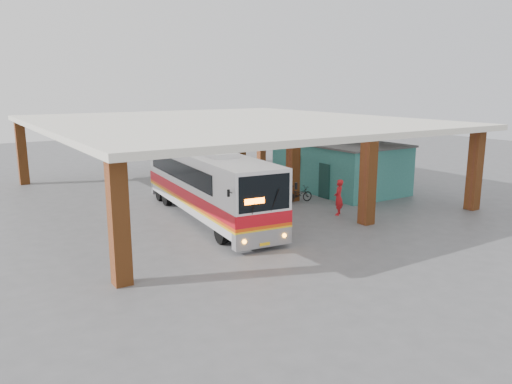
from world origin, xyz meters
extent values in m
plane|color=#515154|center=(0.00, 0.00, 0.00)|extent=(90.00, 90.00, 0.00)
cube|color=brown|center=(3.00, -3.00, 2.17)|extent=(0.60, 0.60, 4.35)
cube|color=brown|center=(3.00, 3.00, 2.17)|extent=(0.60, 0.60, 4.35)
cube|color=brown|center=(3.00, 9.00, 2.17)|extent=(0.60, 0.60, 4.35)
cube|color=brown|center=(-9.50, -4.00, 2.17)|extent=(0.60, 0.60, 4.35)
cube|color=brown|center=(-9.50, 17.00, 2.17)|extent=(0.60, 0.60, 4.35)
cube|color=brown|center=(10.00, -4.00, 2.17)|extent=(0.60, 0.60, 4.35)
cube|color=brown|center=(10.00, 17.00, 2.17)|extent=(0.60, 0.60, 4.35)
cube|color=silver|center=(0.50, 6.50, 4.50)|extent=(21.00, 23.00, 0.30)
cube|color=#2C6E68|center=(7.50, 4.00, 1.50)|extent=(5.00, 8.00, 3.00)
cube|color=#494949|center=(7.50, 4.00, 3.05)|extent=(5.20, 8.20, 0.12)
cube|color=#12342F|center=(4.98, 2.50, 1.05)|extent=(0.08, 0.95, 2.10)
cube|color=black|center=(4.98, 5.50, 1.80)|extent=(0.08, 1.20, 1.00)
cube|color=black|center=(4.95, 5.50, 1.80)|extent=(0.04, 1.30, 1.10)
cube|color=silver|center=(-2.96, 2.24, 1.94)|extent=(3.74, 12.42, 2.85)
cube|color=silver|center=(-3.06, 1.22, 3.47)|extent=(1.52, 3.16, 0.25)
cube|color=gray|center=(-3.54, -3.67, 0.56)|extent=(2.60, 0.66, 0.71)
cube|color=red|center=(-2.96, 2.24, 1.38)|extent=(3.78, 12.43, 0.51)
cube|color=#E4470C|center=(-2.96, 2.24, 1.05)|extent=(3.78, 12.43, 0.13)
cube|color=yellow|center=(-2.96, 2.24, 0.94)|extent=(3.78, 12.43, 0.10)
cube|color=black|center=(-3.56, -3.81, 2.47)|extent=(2.30, 0.33, 1.48)
cube|color=black|center=(-4.15, 3.17, 2.45)|extent=(0.96, 9.13, 0.92)
cube|color=black|center=(-1.60, 2.92, 2.45)|extent=(0.96, 9.13, 0.92)
cube|color=#FF5905|center=(-4.02, -3.82, 2.19)|extent=(0.87, 0.14, 0.22)
sphere|color=orange|center=(-4.48, -3.79, 0.59)|extent=(0.18, 0.18, 0.18)
sphere|color=orange|center=(-2.65, -3.97, 0.59)|extent=(0.18, 0.18, 0.18)
cube|color=yellow|center=(-3.56, -3.89, 0.36)|extent=(0.46, 0.08, 0.12)
cylinder|color=black|center=(-4.47, -1.91, 0.51)|extent=(0.43, 1.05, 1.02)
cylinder|color=black|center=(-2.29, -2.13, 0.51)|extent=(0.43, 1.05, 1.02)
cylinder|color=black|center=(-3.69, 5.89, 0.51)|extent=(0.43, 1.05, 1.02)
cylinder|color=black|center=(-1.52, 5.68, 0.51)|extent=(0.43, 1.05, 1.02)
cylinder|color=black|center=(-3.56, 7.21, 0.51)|extent=(0.43, 1.05, 1.02)
cylinder|color=black|center=(-1.38, 7.00, 0.51)|extent=(0.43, 1.05, 1.02)
imported|color=black|center=(3.05, 2.48, 0.46)|extent=(1.81, 0.83, 0.92)
imported|color=red|center=(3.03, -0.94, 0.94)|extent=(0.81, 0.79, 1.88)
cube|color=red|center=(4.44, 5.50, 0.21)|extent=(0.46, 0.46, 0.05)
cube|color=red|center=(4.59, 5.46, 0.45)|extent=(0.13, 0.38, 0.54)
cylinder|color=black|center=(4.25, 5.39, 0.09)|extent=(0.03, 0.03, 0.18)
cylinder|color=black|center=(4.55, 5.31, 0.09)|extent=(0.03, 0.03, 0.18)
cylinder|color=black|center=(4.33, 5.68, 0.09)|extent=(0.03, 0.03, 0.18)
cylinder|color=black|center=(4.62, 5.61, 0.09)|extent=(0.03, 0.03, 0.18)
camera|label=1|loc=(-14.31, -19.94, 6.67)|focal=35.00mm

